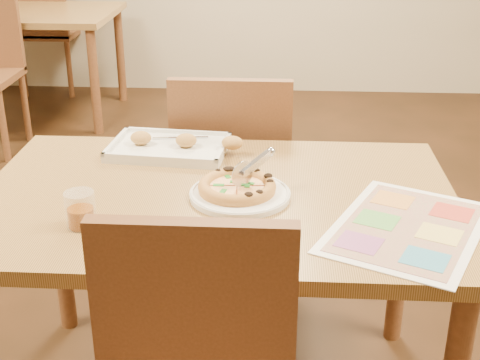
# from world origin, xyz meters

# --- Properties ---
(dining_table) EXTENTS (1.30, 0.85, 0.72)m
(dining_table) POSITION_xyz_m (0.00, 0.00, 0.63)
(dining_table) COLOR #A07640
(dining_table) RESTS_ON ground
(chair_far) EXTENTS (0.42, 0.42, 0.47)m
(chair_far) POSITION_xyz_m (-0.00, 0.60, 0.57)
(chair_far) COLOR brown
(chair_far) RESTS_ON ground
(bg_table) EXTENTS (1.30, 0.85, 0.72)m
(bg_table) POSITION_xyz_m (-1.60, 2.80, 0.63)
(bg_table) COLOR #A07640
(bg_table) RESTS_ON ground
(bg_chair_far) EXTENTS (0.42, 0.42, 0.47)m
(bg_chair_far) POSITION_xyz_m (-1.60, 3.30, 0.57)
(bg_chair_far) COLOR brown
(bg_chair_far) RESTS_ON ground
(plate) EXTENTS (0.35, 0.35, 0.01)m
(plate) POSITION_xyz_m (0.06, -0.02, 0.73)
(plate) COLOR white
(plate) RESTS_ON dining_table
(pizza) EXTENTS (0.21, 0.21, 0.03)m
(pizza) POSITION_xyz_m (0.06, -0.01, 0.75)
(pizza) COLOR gold
(pizza) RESTS_ON plate
(pizza_cutter) EXTENTS (0.11, 0.11, 0.08)m
(pizza_cutter) POSITION_xyz_m (0.10, 0.01, 0.80)
(pizza_cutter) COLOR silver
(pizza_cutter) RESTS_ON pizza
(appetizer_tray) EXTENTS (0.42, 0.28, 0.06)m
(appetizer_tray) POSITION_xyz_m (-0.17, 0.30, 0.74)
(appetizer_tray) COLOR silver
(appetizer_tray) RESTS_ON dining_table
(glass_tumbler) EXTENTS (0.07, 0.07, 0.09)m
(glass_tumbler) POSITION_xyz_m (-0.31, -0.21, 0.76)
(glass_tumbler) COLOR #813C09
(glass_tumbler) RESTS_ON dining_table
(menu) EXTENTS (0.50, 0.56, 0.00)m
(menu) POSITION_xyz_m (0.48, -0.17, 0.72)
(menu) COLOR white
(menu) RESTS_ON dining_table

